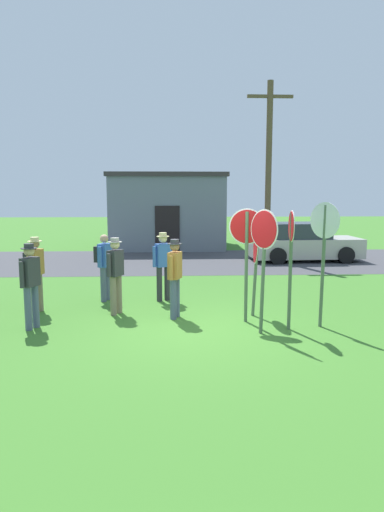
# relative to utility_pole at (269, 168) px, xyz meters

# --- Properties ---
(ground_plane) EXTENTS (80.00, 80.00, 0.00)m
(ground_plane) POSITION_rel_utility_pole_xyz_m (-3.39, -9.49, -3.68)
(ground_plane) COLOR #3D7528
(street_asphalt) EXTENTS (60.00, 6.40, 0.01)m
(street_asphalt) POSITION_rel_utility_pole_xyz_m (-3.39, -0.40, -3.68)
(street_asphalt) COLOR #424247
(street_asphalt) RESTS_ON ground
(building_background) EXTENTS (5.55, 5.12, 3.61)m
(building_background) POSITION_rel_utility_pole_xyz_m (-4.05, 4.69, -1.87)
(building_background) COLOR slate
(building_background) RESTS_ON ground
(utility_pole) EXTENTS (1.80, 0.24, 7.01)m
(utility_pole) POSITION_rel_utility_pole_xyz_m (0.00, 0.00, 0.00)
(utility_pole) COLOR brown
(utility_pole) RESTS_ON ground
(parked_car_on_street) EXTENTS (4.37, 2.16, 1.51)m
(parked_car_on_street) POSITION_rel_utility_pole_xyz_m (1.37, -0.43, -2.99)
(parked_car_on_street) COLOR #B7B2A3
(parked_car_on_street) RESTS_ON ground
(stop_sign_far_back) EXTENTS (0.16, 0.89, 2.06)m
(stop_sign_far_back) POSITION_rel_utility_pole_xyz_m (-2.04, -8.50, -2.27)
(stop_sign_far_back) COLOR #51664C
(stop_sign_far_back) RESTS_ON ground
(stop_sign_tallest) EXTENTS (0.08, 0.63, 2.40)m
(stop_sign_tallest) POSITION_rel_utility_pole_xyz_m (-1.54, -9.55, -2.09)
(stop_sign_tallest) COLOR #51664C
(stop_sign_tallest) RESTS_ON ground
(stop_sign_nearest) EXTENTS (0.41, 0.68, 2.43)m
(stop_sign_nearest) POSITION_rel_utility_pole_xyz_m (-2.13, -9.78, -2.02)
(stop_sign_nearest) COLOR #51664C
(stop_sign_nearest) RESTS_ON ground
(stop_sign_rear_left) EXTENTS (0.74, 0.20, 2.41)m
(stop_sign_rear_left) POSITION_rel_utility_pole_xyz_m (-2.33, -9.00, -2.03)
(stop_sign_rear_left) COLOR #51664C
(stop_sign_rear_left) RESTS_ON ground
(stop_sign_rear_right) EXTENTS (0.41, 0.63, 2.55)m
(stop_sign_rear_right) POSITION_rel_utility_pole_xyz_m (-0.83, -9.39, -1.95)
(stop_sign_rear_right) COLOR #51664C
(stop_sign_rear_right) RESTS_ON ground
(person_in_blue) EXTENTS (0.33, 0.54, 1.74)m
(person_in_blue) POSITION_rel_utility_pole_xyz_m (-3.82, -8.61, -2.70)
(person_in_blue) COLOR #4C5670
(person_in_blue) RESTS_ON ground
(person_on_left) EXTENTS (0.42, 0.55, 1.74)m
(person_on_left) POSITION_rel_utility_pole_xyz_m (-7.00, -7.98, -2.67)
(person_on_left) COLOR #7A6B56
(person_on_left) RESTS_ON ground
(person_in_teal) EXTENTS (0.35, 0.53, 1.74)m
(person_in_teal) POSITION_rel_utility_pole_xyz_m (-6.72, -9.27, -2.70)
(person_in_teal) COLOR #4C5670
(person_in_teal) RESTS_ON ground
(person_holding_notes) EXTENTS (0.36, 0.51, 1.74)m
(person_holding_notes) POSITION_rel_utility_pole_xyz_m (-5.15, -8.22, -2.70)
(person_holding_notes) COLOR #7A6B56
(person_holding_notes) RESTS_ON ground
(person_near_signs) EXTENTS (0.52, 0.45, 1.74)m
(person_near_signs) POSITION_rel_utility_pole_xyz_m (-4.11, -6.98, -2.67)
(person_near_signs) COLOR #2D2D33
(person_near_signs) RESTS_ON ground
(person_in_dark_shirt) EXTENTS (0.43, 0.54, 1.69)m
(person_in_dark_shirt) POSITION_rel_utility_pole_xyz_m (-5.59, -6.92, -2.70)
(person_in_dark_shirt) COLOR #4C5670
(person_in_dark_shirt) RESTS_ON ground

